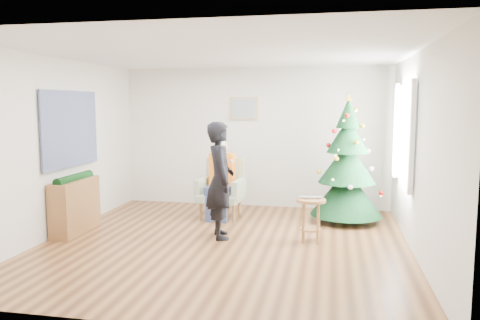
% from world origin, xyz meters
% --- Properties ---
extents(floor, '(5.00, 5.00, 0.00)m').
position_xyz_m(floor, '(0.00, 0.00, 0.00)').
color(floor, brown).
rests_on(floor, ground).
extents(ceiling, '(5.00, 5.00, 0.00)m').
position_xyz_m(ceiling, '(0.00, 0.00, 2.60)').
color(ceiling, white).
rests_on(ceiling, wall_back).
extents(wall_back, '(5.00, 0.00, 5.00)m').
position_xyz_m(wall_back, '(0.00, 2.50, 1.30)').
color(wall_back, silver).
rests_on(wall_back, floor).
extents(wall_front, '(5.00, 0.00, 5.00)m').
position_xyz_m(wall_front, '(0.00, -2.50, 1.30)').
color(wall_front, silver).
rests_on(wall_front, floor).
extents(wall_left, '(0.00, 5.00, 5.00)m').
position_xyz_m(wall_left, '(-2.50, 0.00, 1.30)').
color(wall_left, silver).
rests_on(wall_left, floor).
extents(wall_right, '(0.00, 5.00, 5.00)m').
position_xyz_m(wall_right, '(2.50, 0.00, 1.30)').
color(wall_right, silver).
rests_on(wall_right, floor).
extents(window_panel, '(0.04, 1.30, 1.40)m').
position_xyz_m(window_panel, '(2.47, 1.00, 1.50)').
color(window_panel, white).
rests_on(window_panel, wall_right).
extents(curtains, '(0.05, 1.75, 1.50)m').
position_xyz_m(curtains, '(2.44, 1.00, 1.50)').
color(curtains, white).
rests_on(curtains, wall_right).
extents(christmas_tree, '(1.16, 1.16, 2.10)m').
position_xyz_m(christmas_tree, '(1.68, 1.59, 0.95)').
color(christmas_tree, '#3F2816').
rests_on(christmas_tree, floor).
extents(stool, '(0.41, 0.41, 0.61)m').
position_xyz_m(stool, '(1.17, 0.31, 0.31)').
color(stool, brown).
rests_on(stool, floor).
extents(laptop, '(0.37, 0.27, 0.03)m').
position_xyz_m(laptop, '(1.17, 0.31, 0.63)').
color(laptop, silver).
rests_on(laptop, stool).
extents(armchair, '(0.81, 0.75, 1.00)m').
position_xyz_m(armchair, '(-0.39, 1.48, 0.37)').
color(armchair, '#98A887').
rests_on(armchair, floor).
extents(seated_person, '(0.44, 0.62, 1.31)m').
position_xyz_m(seated_person, '(-0.40, 1.43, 0.67)').
color(seated_person, navy).
rests_on(seated_person, armchair).
extents(standing_man, '(0.60, 0.72, 1.68)m').
position_xyz_m(standing_man, '(-0.13, 0.28, 0.84)').
color(standing_man, black).
rests_on(standing_man, floor).
extents(game_controller, '(0.08, 0.13, 0.04)m').
position_xyz_m(game_controller, '(0.05, 0.25, 1.12)').
color(game_controller, white).
rests_on(game_controller, standing_man).
extents(console, '(0.32, 1.01, 0.80)m').
position_xyz_m(console, '(-2.33, 0.12, 0.40)').
color(console, brown).
rests_on(console, floor).
extents(garland, '(0.14, 0.90, 0.14)m').
position_xyz_m(garland, '(-2.33, 0.12, 0.82)').
color(garland, black).
rests_on(garland, console).
extents(tapestry, '(0.03, 1.50, 1.15)m').
position_xyz_m(tapestry, '(-2.46, 0.30, 1.55)').
color(tapestry, black).
rests_on(tapestry, wall_left).
extents(framed_picture, '(0.52, 0.05, 0.42)m').
position_xyz_m(framed_picture, '(-0.20, 2.46, 1.85)').
color(framed_picture, tan).
rests_on(framed_picture, wall_back).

